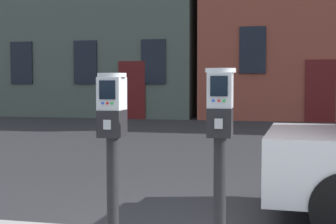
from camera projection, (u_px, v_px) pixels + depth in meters
name	position (u px, v px, depth m)	size (l,w,h in m)	color
parking_meter_near_kerb	(112.00, 129.00, 3.82)	(0.23, 0.26, 1.33)	black
parking_meter_twin_adjacent	(220.00, 128.00, 3.64)	(0.23, 0.26, 1.36)	black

